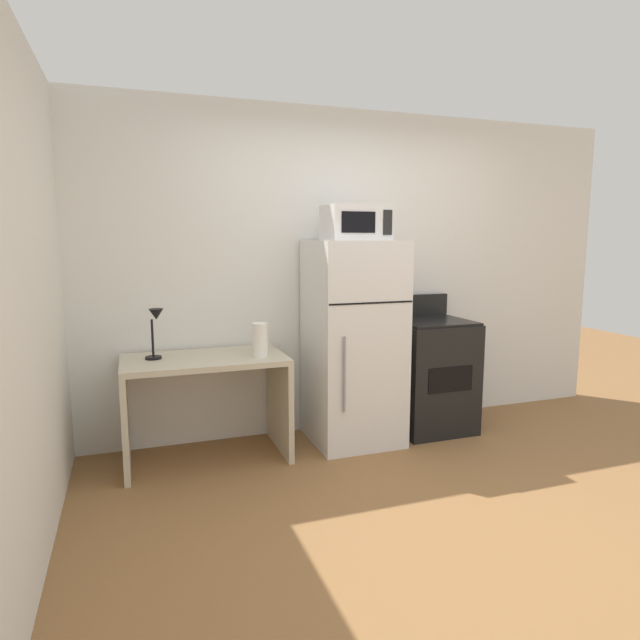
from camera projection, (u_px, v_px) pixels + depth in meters
The scene contains 9 objects.
ground_plane at pixel (456, 515), 3.11m from camera, with size 12.00×12.00×0.00m, color olive.
wall_back_white at pixel (346, 272), 4.50m from camera, with size 5.00×0.10×2.60m, color white.
wall_left_brick at pixel (3, 307), 2.19m from camera, with size 0.10×4.00×2.60m, color silver.
desk at pixel (205, 388), 3.85m from camera, with size 1.13×0.64×0.75m.
desk_lamp at pixel (155, 325), 3.71m from camera, with size 0.14×0.12×0.35m.
paper_towel_roll at pixel (260, 340), 3.81m from camera, with size 0.11×0.11×0.24m, color white.
refrigerator at pixel (353, 342), 4.18m from camera, with size 0.66×0.67×1.56m.
microwave at pixel (356, 223), 4.02m from camera, with size 0.46×0.35×0.26m.
oven_range at pixel (430, 374), 4.48m from camera, with size 0.61×0.61×1.10m.
Camera 1 is at (-1.71, -2.48, 1.57)m, focal length 30.34 mm.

